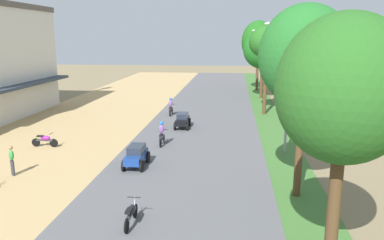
% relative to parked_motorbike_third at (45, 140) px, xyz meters
% --- Properties ---
extents(parked_motorbike_third, '(1.80, 0.54, 0.94)m').
position_rel_parked_motorbike_third_xyz_m(parked_motorbike_third, '(0.00, 0.00, 0.00)').
color(parked_motorbike_third, black).
rests_on(parked_motorbike_third, dirt_shoulder).
extents(pedestrian_on_shoulder, '(0.43, 0.42, 1.62)m').
position_rel_parked_motorbike_third_xyz_m(pedestrian_on_shoulder, '(0.86, -5.18, 0.41)').
color(pedestrian_on_shoulder, '#33333D').
rests_on(pedestrian_on_shoulder, dirt_shoulder).
extents(median_tree_nearest, '(3.67, 3.67, 7.82)m').
position_rel_parked_motorbike_third_xyz_m(median_tree_nearest, '(15.21, -12.47, 5.25)').
color(median_tree_nearest, '#4C351E').
rests_on(median_tree_nearest, median_strip).
extents(median_tree_second, '(3.97, 3.97, 8.53)m').
position_rel_parked_motorbike_third_xyz_m(median_tree_second, '(15.29, -6.16, 5.82)').
color(median_tree_second, '#4C351E').
rests_on(median_tree_second, median_strip).
extents(median_tree_third, '(3.24, 3.24, 8.13)m').
position_rel_parked_motorbike_third_xyz_m(median_tree_third, '(15.22, 12.49, 6.09)').
color(median_tree_third, '#4C351E').
rests_on(median_tree_third, median_strip).
extents(median_tree_fourth, '(4.49, 4.49, 7.93)m').
position_rel_parked_motorbike_third_xyz_m(median_tree_fourth, '(15.58, 22.17, 5.18)').
color(median_tree_fourth, '#4C351E').
rests_on(median_tree_fourth, median_strip).
extents(median_tree_fifth, '(4.45, 4.45, 9.22)m').
position_rel_parked_motorbike_third_xyz_m(median_tree_fifth, '(15.48, 28.95, 5.95)').
color(median_tree_fifth, '#4C351E').
rests_on(median_tree_fifth, median_strip).
extents(streetlamp_near, '(3.16, 0.20, 8.10)m').
position_rel_parked_motorbike_third_xyz_m(streetlamp_near, '(15.60, 0.44, 4.16)').
color(streetlamp_near, gray).
rests_on(streetlamp_near, median_strip).
extents(streetlamp_mid, '(3.16, 0.20, 7.94)m').
position_rel_parked_motorbike_third_xyz_m(streetlamp_mid, '(15.60, 16.56, 4.07)').
color(streetlamp_mid, gray).
rests_on(streetlamp_mid, median_strip).
extents(streetlamp_far, '(3.16, 0.20, 7.36)m').
position_rel_parked_motorbike_third_xyz_m(streetlamp_far, '(15.60, 32.81, 3.77)').
color(streetlamp_far, gray).
rests_on(streetlamp_far, median_strip).
extents(utility_pole_near, '(1.80, 0.20, 9.68)m').
position_rel_parked_motorbike_third_xyz_m(utility_pole_near, '(17.60, 20.96, 4.48)').
color(utility_pole_near, brown).
rests_on(utility_pole_near, ground).
extents(car_sedan_blue, '(1.10, 2.26, 1.19)m').
position_rel_parked_motorbike_third_xyz_m(car_sedan_blue, '(6.99, -3.15, 0.19)').
color(car_sedan_blue, navy).
rests_on(car_sedan_blue, road_strip).
extents(car_sedan_black, '(1.10, 2.26, 1.19)m').
position_rel_parked_motorbike_third_xyz_m(car_sedan_black, '(8.34, 6.20, 0.19)').
color(car_sedan_black, black).
rests_on(car_sedan_black, road_strip).
extents(motorbike_ahead_second, '(0.54, 1.80, 0.94)m').
position_rel_parked_motorbike_third_xyz_m(motorbike_ahead_second, '(8.48, -9.74, 0.02)').
color(motorbike_ahead_second, black).
rests_on(motorbike_ahead_second, road_strip).
extents(motorbike_ahead_third, '(0.54, 1.80, 1.66)m').
position_rel_parked_motorbike_third_xyz_m(motorbike_ahead_third, '(7.62, 1.23, 0.30)').
color(motorbike_ahead_third, black).
rests_on(motorbike_ahead_third, road_strip).
extents(motorbike_ahead_fourth, '(0.54, 1.80, 1.66)m').
position_rel_parked_motorbike_third_xyz_m(motorbike_ahead_fourth, '(6.61, 11.01, 0.30)').
color(motorbike_ahead_fourth, black).
rests_on(motorbike_ahead_fourth, road_strip).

